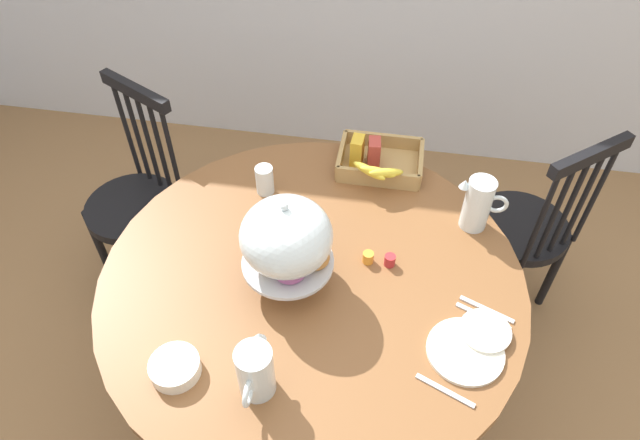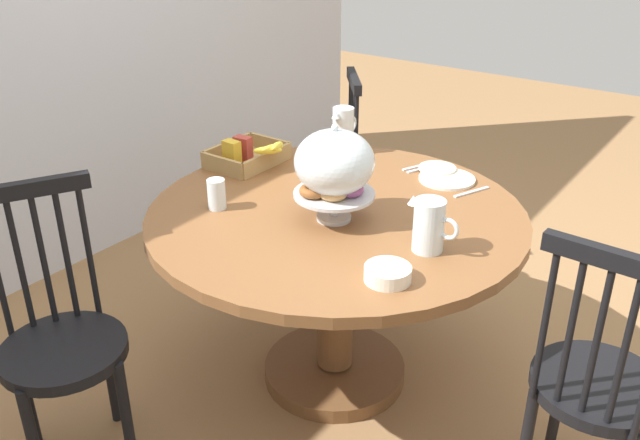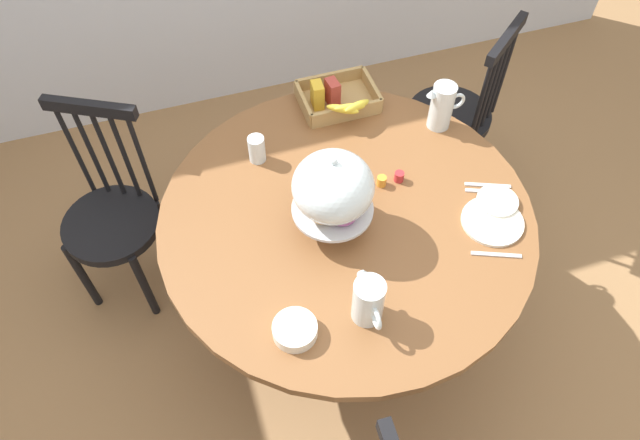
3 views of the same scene
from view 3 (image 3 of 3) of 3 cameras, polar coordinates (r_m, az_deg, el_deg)
The scene contains 17 objects.
ground_plane at distance 2.64m, azimuth 3.59°, elevation -12.13°, with size 10.00×10.00×0.00m, color #997047.
dining_table at distance 2.24m, azimuth 2.44°, elevation -2.21°, with size 1.35×1.35×0.74m.
windsor_chair_near_window at distance 2.58m, azimuth -19.55°, elevation 0.06°, with size 0.45×0.45×0.97m.
windsor_chair_facing_door at distance 2.92m, azimuth 12.98°, elevation 9.78°, with size 0.47×0.47×0.97m.
pastry_stand_with_dome at distance 1.90m, azimuth 1.28°, elevation 3.02°, with size 0.28×0.28×0.34m.
orange_juice_pitcher at distance 1.80m, azimuth 4.74°, elevation -8.02°, with size 0.10×0.18×0.17m.
milk_pitcher at distance 2.38m, azimuth 11.80°, elevation 10.68°, with size 0.17×0.09×0.20m.
cereal_basket at distance 2.44m, azimuth 1.62°, elevation 11.78°, with size 0.32×0.30×0.12m.
china_plate_large at distance 2.15m, azimuth 16.50°, elevation -0.12°, with size 0.22×0.22×0.01m, color white.
china_plate_small at distance 2.20m, azimuth 16.96°, elevation 1.82°, with size 0.15×0.15×0.01m, color white.
cereal_bowl at distance 1.82m, azimuth -2.46°, elevation -10.68°, with size 0.14×0.14×0.04m, color white.
drinking_glass at distance 2.23m, azimuth -6.20°, elevation 6.92°, with size 0.06×0.06×0.11m, color silver.
jam_jar_strawberry at distance 2.19m, azimuth 7.74°, elevation 4.23°, with size 0.04×0.04×0.04m, color #B7282D.
jam_jar_apricot at distance 2.17m, azimuth 6.04°, elevation 3.82°, with size 0.04×0.04×0.04m, color orange.
table_knife at distance 2.23m, azimuth 16.15°, elevation 2.70°, with size 0.17×0.01×0.01m, color silver.
dinner_fork at distance 2.25m, azimuth 16.08°, elevation 3.28°, with size 0.17×0.01×0.01m, color silver.
soup_spoon at distance 2.07m, azimuth 16.85°, elevation -3.26°, with size 0.17×0.01×0.01m, color silver.
Camera 3 is at (-0.50, -1.00, 2.39)m, focal length 32.72 mm.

